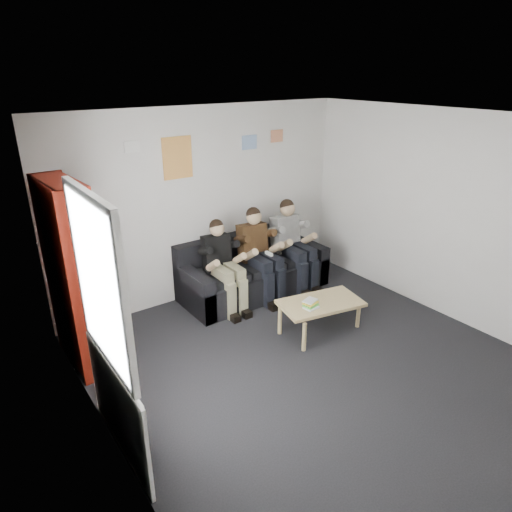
{
  "coord_description": "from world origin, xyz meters",
  "views": [
    {
      "loc": [
        -3.06,
        -2.99,
        3.15
      ],
      "look_at": [
        0.02,
        1.3,
        0.96
      ],
      "focal_mm": 32.0,
      "sensor_mm": 36.0,
      "label": 1
    }
  ],
  "objects_px": {
    "person_left": "(224,266)",
    "sofa": "(253,272)",
    "person_middle": "(261,255)",
    "coffee_table": "(320,305)",
    "bookshelf": "(74,277)",
    "person_right": "(294,245)"
  },
  "relations": [
    {
      "from": "coffee_table",
      "to": "person_left",
      "type": "xyz_separation_m",
      "value": [
        -0.66,
        1.22,
        0.27
      ]
    },
    {
      "from": "bookshelf",
      "to": "coffee_table",
      "type": "xyz_separation_m",
      "value": [
        2.63,
        -1.1,
        -0.7
      ]
    },
    {
      "from": "bookshelf",
      "to": "sofa",
      "type": "bearing_deg",
      "value": 3.22
    },
    {
      "from": "sofa",
      "to": "coffee_table",
      "type": "xyz_separation_m",
      "value": [
        0.05,
        -1.41,
        0.06
      ]
    },
    {
      "from": "sofa",
      "to": "person_right",
      "type": "relative_size",
      "value": 1.65
    },
    {
      "from": "coffee_table",
      "to": "person_left",
      "type": "height_order",
      "value": "person_left"
    },
    {
      "from": "person_left",
      "to": "person_right",
      "type": "height_order",
      "value": "person_right"
    },
    {
      "from": "coffee_table",
      "to": "person_middle",
      "type": "bearing_deg",
      "value": 92.32
    },
    {
      "from": "sofa",
      "to": "coffee_table",
      "type": "distance_m",
      "value": 1.42
    },
    {
      "from": "sofa",
      "to": "bookshelf",
      "type": "xyz_separation_m",
      "value": [
        -2.58,
        -0.31,
        0.75
      ]
    },
    {
      "from": "coffee_table",
      "to": "sofa",
      "type": "bearing_deg",
      "value": 91.99
    },
    {
      "from": "person_left",
      "to": "coffee_table",
      "type": "bearing_deg",
      "value": -51.83
    },
    {
      "from": "sofa",
      "to": "person_left",
      "type": "xyz_separation_m",
      "value": [
        -0.62,
        -0.2,
        0.33
      ]
    },
    {
      "from": "sofa",
      "to": "person_left",
      "type": "height_order",
      "value": "person_left"
    },
    {
      "from": "sofa",
      "to": "person_middle",
      "type": "height_order",
      "value": "person_middle"
    },
    {
      "from": "bookshelf",
      "to": "person_middle",
      "type": "bearing_deg",
      "value": -1.22
    },
    {
      "from": "person_left",
      "to": "sofa",
      "type": "bearing_deg",
      "value": 27.29
    },
    {
      "from": "person_left",
      "to": "bookshelf",
      "type": "bearing_deg",
      "value": -167.17
    },
    {
      "from": "person_middle",
      "to": "person_right",
      "type": "height_order",
      "value": "person_right"
    },
    {
      "from": "bookshelf",
      "to": "coffee_table",
      "type": "distance_m",
      "value": 2.93
    },
    {
      "from": "coffee_table",
      "to": "bookshelf",
      "type": "bearing_deg",
      "value": 157.25
    },
    {
      "from": "person_left",
      "to": "person_right",
      "type": "relative_size",
      "value": 0.94
    }
  ]
}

